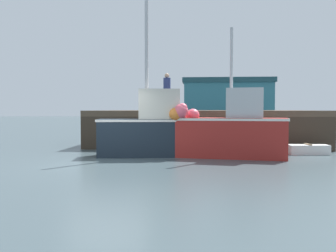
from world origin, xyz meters
The scene contains 7 objects.
ground centered at (0.00, 0.00, -0.05)m, with size 120.00×160.00×0.10m.
pier centered at (3.11, 7.74, 1.39)m, with size 10.49×8.31×1.65m.
fishing_boat_near_left centered at (1.08, 2.08, 0.99)m, with size 3.69×1.66×5.59m.
fishing_boat_near_right centered at (3.94, 1.88, 0.96)m, with size 4.18×1.79×4.55m.
rowboat centered at (6.99, 3.14, 0.18)m, with size 1.55×0.81×0.41m.
dockworker centered at (1.36, 6.46, 2.54)m, with size 0.34×0.34×1.76m.
warehouse centered at (5.83, 30.20, 2.48)m, with size 9.29×6.77×4.92m.
Camera 1 is at (2.89, -11.82, 1.70)m, focal length 41.38 mm.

